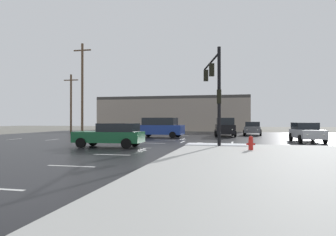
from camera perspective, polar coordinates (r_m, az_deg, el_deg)
name	(u,v)px	position (r m, az deg, el deg)	size (l,w,h in m)	color
ground_plane	(159,142)	(25.68, -1.66, -4.43)	(120.00, 120.00, 0.00)	slate
road_asphalt	(159,142)	(25.68, -1.66, -4.41)	(44.00, 44.00, 0.02)	black
snow_strip_curbside	(217,144)	(20.94, 9.02, -4.89)	(4.00, 1.60, 0.06)	white
lane_markings	(170,143)	(24.06, 0.32, -4.65)	(36.15, 36.15, 0.01)	silver
traffic_signal_mast	(214,83)	(22.05, 8.61, 6.53)	(1.76, 6.46, 6.44)	black
fire_hydrant	(251,143)	(17.81, 15.16, -4.49)	(0.48, 0.26, 0.79)	red
strip_building_background	(174,114)	(54.48, 1.16, 0.79)	(26.01, 8.00, 5.83)	gray
sedan_green	(111,135)	(20.58, -10.51, -3.06)	(4.57, 2.11, 1.58)	#195933
sedan_silver	(306,132)	(27.55, 24.33, -2.35)	(2.23, 4.62, 1.58)	#B7BABF
suv_black	(225,127)	(34.33, 10.52, -1.58)	(2.53, 4.97, 2.03)	black
suv_blue	(160,127)	(31.42, -1.51, -1.70)	(4.95, 2.46, 2.03)	navy
sedan_grey	(253,128)	(37.89, 15.48, -1.81)	(2.28, 4.63, 1.58)	slate
utility_pole_far	(82,88)	(37.83, -15.66, 5.49)	(2.20, 0.28, 10.89)	brown
utility_pole_distant	(71,102)	(46.14, -17.61, 2.84)	(2.20, 0.28, 8.35)	brown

